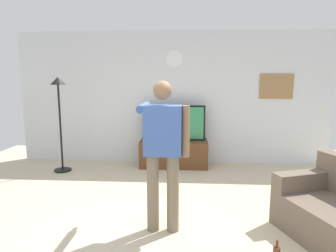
{
  "coord_description": "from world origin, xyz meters",
  "views": [
    {
      "loc": [
        0.3,
        -3.28,
        1.78
      ],
      "look_at": [
        0.01,
        1.2,
        1.05
      ],
      "focal_mm": 32.16,
      "sensor_mm": 36.0,
      "label": 1
    }
  ],
  "objects_px": {
    "television": "(174,123)",
    "wall_clock": "(175,59)",
    "framed_picture": "(276,86)",
    "person_standing_nearer_lamp": "(163,148)",
    "floor_lamp": "(59,105)",
    "tv_stand": "(174,153)"
  },
  "relations": [
    {
      "from": "framed_picture",
      "to": "floor_lamp",
      "type": "height_order",
      "value": "framed_picture"
    },
    {
      "from": "framed_picture",
      "to": "person_standing_nearer_lamp",
      "type": "relative_size",
      "value": 0.38
    },
    {
      "from": "television",
      "to": "wall_clock",
      "type": "distance_m",
      "value": 1.29
    },
    {
      "from": "television",
      "to": "wall_clock",
      "type": "relative_size",
      "value": 3.69
    },
    {
      "from": "wall_clock",
      "to": "floor_lamp",
      "type": "bearing_deg",
      "value": -160.74
    },
    {
      "from": "tv_stand",
      "to": "television",
      "type": "height_order",
      "value": "television"
    },
    {
      "from": "floor_lamp",
      "to": "tv_stand",
      "type": "bearing_deg",
      "value": 11.99
    },
    {
      "from": "tv_stand",
      "to": "television",
      "type": "distance_m",
      "value": 0.62
    },
    {
      "from": "floor_lamp",
      "to": "person_standing_nearer_lamp",
      "type": "xyz_separation_m",
      "value": [
        2.11,
        -2.13,
        -0.28
      ]
    },
    {
      "from": "tv_stand",
      "to": "framed_picture",
      "type": "relative_size",
      "value": 2.03
    },
    {
      "from": "floor_lamp",
      "to": "person_standing_nearer_lamp",
      "type": "height_order",
      "value": "floor_lamp"
    },
    {
      "from": "wall_clock",
      "to": "framed_picture",
      "type": "distance_m",
      "value": 2.11
    },
    {
      "from": "framed_picture",
      "to": "floor_lamp",
      "type": "distance_m",
      "value": 4.23
    },
    {
      "from": "floor_lamp",
      "to": "television",
      "type": "bearing_deg",
      "value": 13.19
    },
    {
      "from": "wall_clock",
      "to": "person_standing_nearer_lamp",
      "type": "bearing_deg",
      "value": -90.25
    },
    {
      "from": "tv_stand",
      "to": "person_standing_nearer_lamp",
      "type": "relative_size",
      "value": 0.77
    },
    {
      "from": "television",
      "to": "floor_lamp",
      "type": "bearing_deg",
      "value": -166.81
    },
    {
      "from": "tv_stand",
      "to": "floor_lamp",
      "type": "bearing_deg",
      "value": -168.01
    },
    {
      "from": "tv_stand",
      "to": "floor_lamp",
      "type": "xyz_separation_m",
      "value": [
        -2.12,
        -0.45,
        1.01
      ]
    },
    {
      "from": "tv_stand",
      "to": "wall_clock",
      "type": "relative_size",
      "value": 4.02
    },
    {
      "from": "person_standing_nearer_lamp",
      "to": "tv_stand",
      "type": "bearing_deg",
      "value": 89.72
    },
    {
      "from": "tv_stand",
      "to": "framed_picture",
      "type": "xyz_separation_m",
      "value": [
        2.03,
        0.3,
        1.34
      ]
    }
  ]
}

